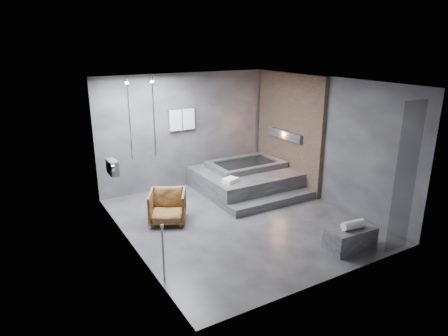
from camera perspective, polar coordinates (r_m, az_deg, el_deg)
room at (r=8.12m, az=3.92°, el=4.95°), size 5.00×5.04×2.82m
tub_deck at (r=9.85m, az=2.99°, el=-1.68°), size 2.20×2.00×0.50m
tub_step at (r=9.01m, az=7.08°, el=-4.80°), size 2.20×0.36×0.18m
concrete_bench at (r=7.51m, az=17.56°, el=-9.50°), size 0.89×0.52×0.39m
driftwood_chair at (r=8.15m, az=-8.06°, el=-5.48°), size 0.97×0.98×0.67m
rolled_towel at (r=7.37m, az=17.98°, el=-7.71°), size 0.45×0.21×0.16m
deck_towel at (r=8.92m, az=0.89°, el=-1.75°), size 0.40×0.34×0.09m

